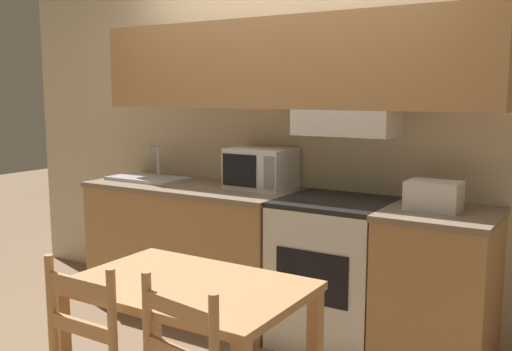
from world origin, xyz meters
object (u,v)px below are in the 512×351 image
Objects in this scene: microwave at (261,168)px; sink_basin at (148,178)px; toaster at (434,195)px; stove_range at (334,272)px; dining_table at (188,311)px.

microwave is 0.74× the size of sink_basin.
toaster is 2.11m from sink_basin.
toaster is at bearing -5.93° from microwave.
microwave is 1.41× the size of toaster.
stove_range is 1.59m from sink_basin.
dining_table is at bearing -93.14° from stove_range.
sink_basin is (-0.91, -0.13, -0.12)m from microwave.
stove_range is at bearing 86.86° from dining_table.
microwave is 1.21m from toaster.
microwave is at bearing 168.02° from stove_range.
microwave is at bearing 8.34° from sink_basin.
dining_table is at bearing -43.04° from sink_basin.
microwave reaches higher than dining_table.
toaster is at bearing 0.25° from sink_basin.
stove_range is 0.86m from microwave.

